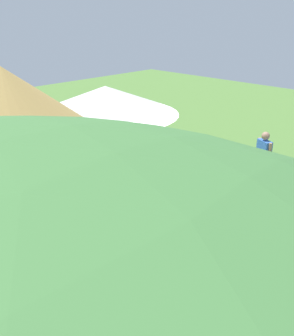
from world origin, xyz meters
name	(u,v)px	position (x,y,z in m)	size (l,w,h in m)	color
ground_plane	(169,207)	(0.00, 0.00, 0.00)	(36.00, 36.00, 0.00)	#497031
thatched_hut	(18,198)	(-1.19, 4.81, 2.37)	(6.11, 6.11, 4.30)	beige
shade_umbrella	(106,100)	(1.84, 0.54, 2.71)	(3.92, 3.92, 3.09)	brown
patio_dining_table	(108,171)	(1.84, 0.54, 0.66)	(1.46, 1.15, 0.74)	silver
patio_chair_near_hut	(97,194)	(1.14, 1.52, 0.52)	(0.60, 0.60, 0.90)	white
patio_chair_west_end	(119,161)	(2.52, -0.44, 0.52)	(0.60, 0.60, 0.90)	silver
guest_beside_umbrella	(117,140)	(2.96, -0.79, 1.02)	(0.23, 0.61, 1.70)	black
guest_behind_table	(154,149)	(1.70, -1.20, 0.94)	(0.37, 0.51, 1.57)	#25182A
standing_watcher	(263,155)	(-1.11, -2.84, 1.04)	(0.57, 0.39, 1.73)	black
striped_lounge_chair	(170,199)	(-0.03, 0.01, 0.25)	(0.85, 0.60, 0.60)	#289376
zebra_nearest_camera	(237,211)	(-2.34, 0.45, 0.92)	(1.85, 1.69, 1.46)	silver
brick_patio_kerb	(133,148)	(4.14, -2.61, 0.04)	(2.80, 0.36, 0.08)	#95534D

